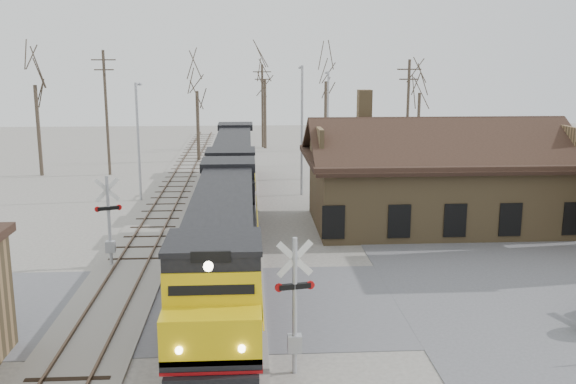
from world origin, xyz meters
name	(u,v)px	position (x,y,z in m)	size (l,w,h in m)	color
ground	(223,305)	(0.00, 0.00, 0.00)	(140.00, 140.00, 0.00)	#AAA499
road	(223,305)	(0.00, 0.00, 0.01)	(60.00, 9.00, 0.03)	#59595D
track_main	(232,215)	(0.00, 15.00, 0.07)	(3.40, 90.00, 0.24)	#AAA499
track_siding	(160,216)	(-4.50, 15.00, 0.07)	(3.40, 90.00, 0.24)	#AAA499
depot	(434,185)	(11.99, 12.00, 2.41)	(15.20, 9.31, 7.90)	olive
locomotive_lead	(223,242)	(0.00, 1.26, 2.27)	(2.91, 19.47, 4.32)	black
locomotive_trailing	(233,165)	(0.00, 21.00, 2.27)	(2.91, 19.47, 4.09)	black
crossbuck_near	(295,312)	(2.49, -5.77, 2.05)	(1.26, 0.33, 4.43)	#A5A8AD
crossbuck_far	(109,225)	(-5.47, 5.22, 2.04)	(1.20, 0.51, 4.40)	#A5A8AD
streetlight_a	(138,134)	(-6.46, 20.06, 4.59)	(0.25, 2.04, 8.11)	#A5A8AD
streetlight_b	(302,124)	(4.90, 21.11, 5.15)	(0.25, 2.04, 9.23)	#A5A8AD
streetlight_c	(328,113)	(8.36, 34.19, 4.81)	(0.25, 2.04, 8.55)	#A5A8AD
utility_pole_a	(106,111)	(-10.71, 30.09, 5.42)	(2.00, 0.24, 10.38)	#382D23
utility_pole_b	(262,104)	(2.64, 46.48, 4.74)	(2.00, 0.24, 9.05)	#382D23
utility_pole_c	(408,116)	(14.27, 28.14, 5.04)	(2.00, 0.24, 9.63)	#382D23
tree_a	(34,70)	(-16.40, 30.15, 8.80)	(5.04, 5.04, 12.35)	#382D23
tree_b	(197,79)	(-3.72, 37.13, 7.77)	(4.45, 4.45, 10.91)	#382D23
tree_c	(265,67)	(2.91, 45.66, 8.76)	(5.02, 5.02, 12.30)	#382D23
tree_d	(326,70)	(9.29, 43.70, 8.52)	(4.88, 4.88, 11.96)	#382D23
tree_e	(420,83)	(18.54, 40.61, 7.27)	(4.17, 4.17, 10.21)	#382D23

